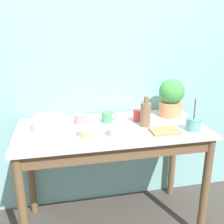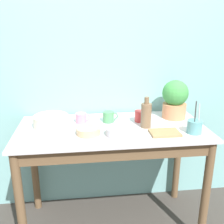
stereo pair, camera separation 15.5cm
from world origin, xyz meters
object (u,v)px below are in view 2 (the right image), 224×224
mug_red (140,116)px  bowl_small_steel (114,132)px  mug_pink (81,118)px  utensil_cup (195,127)px  potted_plant (175,99)px  bottle_tall (146,115)px  tray_board (165,133)px  mug_green (109,117)px  bowl_small_tan (88,131)px  bowl_wash_large (51,121)px

mug_red → bowl_small_steel: (-0.23, -0.25, -0.02)m
mug_pink → utensil_cup: (0.78, -0.30, 0.01)m
potted_plant → mug_red: potted_plant is taller
potted_plant → bottle_tall: size_ratio=1.35×
potted_plant → tray_board: (-0.18, -0.32, -0.15)m
mug_green → bowl_small_tan: mug_green is taller
bottle_tall → tray_board: bottle_tall is taller
utensil_cup → bottle_tall: bearing=153.9°
mug_pink → bowl_small_steel: size_ratio=0.92×
bowl_wash_large → bottle_tall: size_ratio=1.11×
bowl_small_steel → bowl_small_tan: bearing=166.4°
mug_red → mug_pink: bearing=176.5°
bottle_tall → bowl_small_steel: bearing=-153.4°
bottle_tall → mug_green: (-0.26, 0.14, -0.05)m
bottle_tall → mug_red: size_ratio=2.16×
bowl_wash_large → mug_green: size_ratio=2.15×
bowl_small_steel → bottle_tall: bearing=26.6°
utensil_cup → mug_red: bearing=140.0°
bottle_tall → bowl_small_steel: 0.29m
mug_red → bowl_small_tan: 0.46m
mug_pink → mug_green: bearing=-2.9°
potted_plant → mug_green: (-0.54, -0.04, -0.12)m
tray_board → bowl_small_tan: bearing=173.7°
mug_pink → tray_board: mug_pink is taller
bowl_small_steel → bowl_small_tan: 0.18m
potted_plant → bowl_small_steel: bearing=-150.1°
bowl_wash_large → mug_pink: bowl_wash_large is taller
bottle_tall → utensil_cup: (0.31, -0.15, -0.05)m
potted_plant → utensil_cup: 0.35m
mug_pink → bowl_small_tan: (0.05, -0.24, -0.01)m
tray_board → utensil_cup: bearing=-2.5°
potted_plant → mug_red: size_ratio=2.90×
bowl_wash_large → mug_red: 0.68m
mug_green → potted_plant: bearing=4.0°
mug_green → mug_red: 0.24m
mug_pink → mug_green: size_ratio=0.94×
potted_plant → bottle_tall: bearing=-147.3°
mug_red → mug_green: bearing=175.9°
mug_green → mug_red: (0.24, -0.02, 0.00)m
mug_pink → tray_board: bearing=-27.1°
bottle_tall → mug_red: bearing=98.5°
bottle_tall → bowl_small_steel: (-0.25, -0.13, -0.07)m
mug_green → mug_red: bearing=-4.1°
bottle_tall → mug_green: 0.30m
utensil_cup → tray_board: size_ratio=1.16×
potted_plant → mug_pink: (-0.75, -0.03, -0.12)m
bowl_wash_large → bowl_small_steel: bearing=-25.5°
bowl_wash_large → potted_plant: bearing=5.5°
potted_plant → mug_green: potted_plant is taller
mug_pink → utensil_cup: bearing=-21.2°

